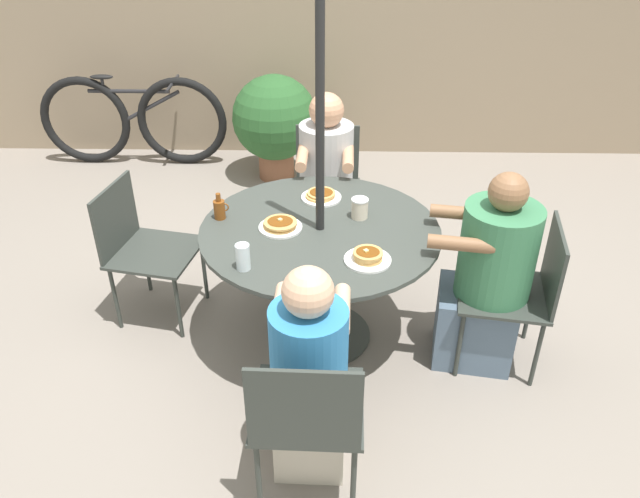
{
  "coord_description": "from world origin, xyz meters",
  "views": [
    {
      "loc": [
        0.06,
        -2.82,
        2.36
      ],
      "look_at": [
        0.0,
        0.0,
        0.59
      ],
      "focal_mm": 35.0,
      "sensor_mm": 36.0,
      "label": 1
    }
  ],
  "objects_px": {
    "diner_west": "(310,380)",
    "pancake_plate_c": "(280,225)",
    "patio_chair_east": "(327,180)",
    "pancake_plate_b": "(368,257)",
    "patio_table": "(320,249)",
    "potted_shrub": "(275,120)",
    "pancake_plate_a": "(320,196)",
    "bicycle": "(134,120)",
    "coffee_cup": "(360,208)",
    "diner_north": "(487,281)",
    "patio_chair_west": "(307,412)",
    "drinking_glass_a": "(243,257)",
    "syrup_bottle": "(220,209)",
    "patio_chair_south": "(141,243)",
    "patio_chair_north": "(521,287)",
    "diner_east": "(326,186)"
  },
  "relations": [
    {
      "from": "pancake_plate_b",
      "to": "coffee_cup",
      "type": "distance_m",
      "value": 0.43
    },
    {
      "from": "diner_west",
      "to": "bicycle",
      "type": "height_order",
      "value": "diner_west"
    },
    {
      "from": "syrup_bottle",
      "to": "potted_shrub",
      "type": "relative_size",
      "value": 0.17
    },
    {
      "from": "patio_chair_west",
      "to": "potted_shrub",
      "type": "distance_m",
      "value": 3.21
    },
    {
      "from": "patio_table",
      "to": "coffee_cup",
      "type": "xyz_separation_m",
      "value": [
        0.21,
        0.12,
        0.18
      ]
    },
    {
      "from": "patio_table",
      "to": "diner_north",
      "type": "bearing_deg",
      "value": -9.48
    },
    {
      "from": "diner_west",
      "to": "potted_shrub",
      "type": "distance_m",
      "value": 3.04
    },
    {
      "from": "diner_north",
      "to": "patio_chair_west",
      "type": "bearing_deg",
      "value": 144.83
    },
    {
      "from": "drinking_glass_a",
      "to": "patio_table",
      "type": "bearing_deg",
      "value": 47.52
    },
    {
      "from": "patio_chair_south",
      "to": "patio_chair_north",
      "type": "bearing_deg",
      "value": 91.1
    },
    {
      "from": "diner_west",
      "to": "pancake_plate_c",
      "type": "height_order",
      "value": "diner_west"
    },
    {
      "from": "pancake_plate_a",
      "to": "bicycle",
      "type": "distance_m",
      "value": 2.69
    },
    {
      "from": "syrup_bottle",
      "to": "coffee_cup",
      "type": "height_order",
      "value": "syrup_bottle"
    },
    {
      "from": "patio_chair_east",
      "to": "bicycle",
      "type": "height_order",
      "value": "patio_chair_east"
    },
    {
      "from": "patio_chair_south",
      "to": "syrup_bottle",
      "type": "distance_m",
      "value": 0.59
    },
    {
      "from": "pancake_plate_c",
      "to": "patio_chair_east",
      "type": "bearing_deg",
      "value": 77.7
    },
    {
      "from": "patio_table",
      "to": "diner_west",
      "type": "height_order",
      "value": "diner_west"
    },
    {
      "from": "pancake_plate_a",
      "to": "syrup_bottle",
      "type": "height_order",
      "value": "syrup_bottle"
    },
    {
      "from": "patio_chair_north",
      "to": "patio_chair_east",
      "type": "height_order",
      "value": "same"
    },
    {
      "from": "coffee_cup",
      "to": "bicycle",
      "type": "height_order",
      "value": "coffee_cup"
    },
    {
      "from": "diner_east",
      "to": "patio_chair_west",
      "type": "distance_m",
      "value": 1.94
    },
    {
      "from": "pancake_plate_c",
      "to": "coffee_cup",
      "type": "relative_size",
      "value": 2.07
    },
    {
      "from": "pancake_plate_a",
      "to": "patio_chair_south",
      "type": "bearing_deg",
      "value": -173.15
    },
    {
      "from": "pancake_plate_b",
      "to": "patio_table",
      "type": "bearing_deg",
      "value": 127.4
    },
    {
      "from": "diner_north",
      "to": "pancake_plate_a",
      "type": "xyz_separation_m",
      "value": [
        -0.88,
        0.48,
        0.24
      ]
    },
    {
      "from": "pancake_plate_c",
      "to": "bicycle",
      "type": "relative_size",
      "value": 0.14
    },
    {
      "from": "patio_table",
      "to": "pancake_plate_c",
      "type": "distance_m",
      "value": 0.25
    },
    {
      "from": "pancake_plate_a",
      "to": "pancake_plate_c",
      "type": "bearing_deg",
      "value": -120.51
    },
    {
      "from": "diner_west",
      "to": "drinking_glass_a",
      "type": "xyz_separation_m",
      "value": [
        -0.33,
        0.5,
        0.29
      ]
    },
    {
      "from": "patio_chair_north",
      "to": "bicycle",
      "type": "distance_m",
      "value": 3.76
    },
    {
      "from": "patio_chair_west",
      "to": "drinking_glass_a",
      "type": "bearing_deg",
      "value": 117.17
    },
    {
      "from": "patio_table",
      "to": "patio_chair_south",
      "type": "bearing_deg",
      "value": 168.33
    },
    {
      "from": "potted_shrub",
      "to": "patio_table",
      "type": "bearing_deg",
      "value": -78.76
    },
    {
      "from": "patio_chair_south",
      "to": "patio_chair_west",
      "type": "xyz_separation_m",
      "value": [
        1.01,
        -1.27,
        0.0
      ]
    },
    {
      "from": "patio_chair_north",
      "to": "pancake_plate_a",
      "type": "distance_m",
      "value": 1.19
    },
    {
      "from": "diner_north",
      "to": "patio_table",
      "type": "bearing_deg",
      "value": 90.0
    },
    {
      "from": "diner_north",
      "to": "patio_chair_east",
      "type": "distance_m",
      "value": 1.47
    },
    {
      "from": "patio_chair_south",
      "to": "pancake_plate_c",
      "type": "height_order",
      "value": "patio_chair_south"
    },
    {
      "from": "patio_chair_south",
      "to": "pancake_plate_c",
      "type": "bearing_deg",
      "value": 86.8
    },
    {
      "from": "diner_north",
      "to": "pancake_plate_a",
      "type": "distance_m",
      "value": 1.03
    },
    {
      "from": "patio_table",
      "to": "patio_chair_north",
      "type": "relative_size",
      "value": 1.52
    },
    {
      "from": "patio_chair_south",
      "to": "patio_chair_west",
      "type": "bearing_deg",
      "value": 50.03
    },
    {
      "from": "syrup_bottle",
      "to": "diner_north",
      "type": "bearing_deg",
      "value": -9.79
    },
    {
      "from": "diner_west",
      "to": "bicycle",
      "type": "bearing_deg",
      "value": 118.56
    },
    {
      "from": "patio_chair_east",
      "to": "pancake_plate_c",
      "type": "height_order",
      "value": "patio_chair_east"
    },
    {
      "from": "patio_chair_north",
      "to": "diner_east",
      "type": "xyz_separation_m",
      "value": [
        -1.02,
        1.06,
        0.04
      ]
    },
    {
      "from": "syrup_bottle",
      "to": "bicycle",
      "type": "relative_size",
      "value": 0.09
    },
    {
      "from": "pancake_plate_b",
      "to": "pancake_plate_a",
      "type": "bearing_deg",
      "value": 110.46
    },
    {
      "from": "patio_chair_east",
      "to": "drinking_glass_a",
      "type": "height_order",
      "value": "drinking_glass_a"
    },
    {
      "from": "patio_chair_east",
      "to": "patio_chair_west",
      "type": "distance_m",
      "value": 2.12
    }
  ]
}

